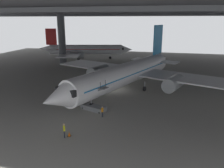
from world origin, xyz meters
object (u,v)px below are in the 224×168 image
Objects in this scene: crew_worker_near_nose at (64,130)px; airplane_distant at (84,50)px; boarding_stairs at (94,105)px; crew_worker_by_stairs at (102,111)px; traffic_cone_orange at (69,134)px; airplane_main at (127,73)px.

airplane_distant is at bearing 107.87° from crew_worker_near_nose.
crew_worker_by_stairs is at bearing -48.43° from boarding_stairs.
crew_worker_by_stairs is at bearing 68.21° from crew_worker_near_nose.
airplane_distant is at bearing 108.40° from traffic_cone_orange.
boarding_stairs is 2.71× the size of crew_worker_near_nose.
boarding_stairs is at bearing -107.39° from airplane_main.
boarding_stairs is at bearing -68.00° from airplane_distant.
airplane_main is 23.61× the size of crew_worker_by_stairs.
traffic_cone_orange is (-0.29, -8.34, -0.45)m from boarding_stairs.
boarding_stairs is 3.04× the size of crew_worker_by_stairs.
boarding_stairs is 8.35m from traffic_cone_orange.
airplane_main is at bearing 72.61° from boarding_stairs.
crew_worker_by_stairs is at bearing 70.11° from traffic_cone_orange.
airplane_main is 19.05m from traffic_cone_orange.
airplane_distant reaches higher than boarding_stairs.
airplane_main reaches higher than crew_worker_by_stairs.
crew_worker_near_nose is 0.06× the size of airplane_distant.
boarding_stairs is (-3.17, -10.12, -2.79)m from airplane_main.
crew_worker_near_nose is at bearing -94.52° from boarding_stairs.
airplane_main reaches higher than boarding_stairs.
crew_worker_near_nose is 54.44m from airplane_distant.
traffic_cone_orange is (-2.23, -6.16, -0.59)m from crew_worker_by_stairs.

